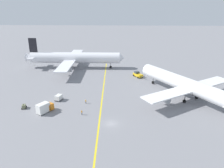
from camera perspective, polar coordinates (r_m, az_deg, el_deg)
ground_plane at (r=69.17m, az=-0.32°, el=-10.24°), size 600.00×600.00×0.00m
taxiway_stripe at (r=78.14m, az=-2.91°, el=-6.41°), size 3.71×119.97×0.01m
airliner_at_gate_left at (r=125.88m, az=-9.74°, el=6.72°), size 55.36×49.91×16.82m
airliner_being_pushed at (r=88.74m, az=18.77°, el=-0.25°), size 39.11×45.35×16.49m
pushback_tug at (r=110.92m, az=6.74°, el=2.47°), size 5.53×8.17×2.83m
gse_container_dolly_flat at (r=86.34m, az=-13.70°, el=-3.41°), size 3.08×3.72×2.15m
gse_gpu_cart_small at (r=83.89m, az=-21.93°, el=-5.41°), size 2.12×2.46×1.90m
gse_catering_truck_tall at (r=78.30m, az=-17.10°, el=-5.88°), size 5.24×6.19×3.50m
ground_crew_ramp_agent_by_cones at (r=82.07m, az=-6.84°, el=-4.52°), size 0.36×0.36×1.59m
ground_crew_marshaller_foreground at (r=74.37m, az=-7.87°, el=-7.31°), size 0.36×0.50×1.71m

